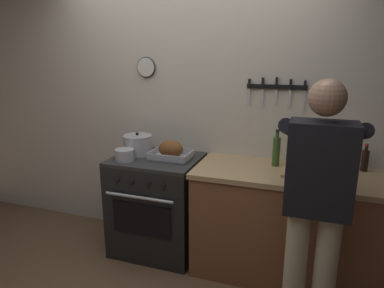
# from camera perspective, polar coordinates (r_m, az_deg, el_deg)

# --- Properties ---
(wall_back) EXTENTS (6.00, 0.13, 2.60)m
(wall_back) POSITION_cam_1_polar(r_m,az_deg,el_deg) (3.19, 0.12, 6.02)
(wall_back) COLOR beige
(wall_back) RESTS_ON ground
(counter_block) EXTENTS (2.03, 0.65, 0.90)m
(counter_block) POSITION_cam_1_polar(r_m,az_deg,el_deg) (2.95, 21.05, -13.12)
(counter_block) COLOR brown
(counter_block) RESTS_ON ground
(stove) EXTENTS (0.76, 0.67, 0.90)m
(stove) POSITION_cam_1_polar(r_m,az_deg,el_deg) (3.20, -5.83, -10.00)
(stove) COLOR black
(stove) RESTS_ON ground
(person_cook) EXTENTS (0.51, 0.63, 1.66)m
(person_cook) POSITION_cam_1_polar(r_m,az_deg,el_deg) (2.22, 20.19, -8.34)
(person_cook) COLOR #C6B793
(person_cook) RESTS_ON ground
(roasting_pan) EXTENTS (0.35, 0.26, 0.16)m
(roasting_pan) POSITION_cam_1_polar(r_m,az_deg,el_deg) (2.98, -3.57, -1.16)
(roasting_pan) COLOR #B7B7BC
(roasting_pan) RESTS_ON stove
(stock_pot) EXTENTS (0.26, 0.26, 0.20)m
(stock_pot) POSITION_cam_1_polar(r_m,az_deg,el_deg) (3.15, -9.08, -0.11)
(stock_pot) COLOR #B7B7BC
(stock_pot) RESTS_ON stove
(saucepan) EXTENTS (0.16, 0.16, 0.10)m
(saucepan) POSITION_cam_1_polar(r_m,az_deg,el_deg) (2.99, -11.19, -1.79)
(saucepan) COLOR #B7B7BC
(saucepan) RESTS_ON stove
(cutting_board) EXTENTS (0.36, 0.24, 0.02)m
(cutting_board) POSITION_cam_1_polar(r_m,az_deg,el_deg) (2.73, 18.56, -4.75)
(cutting_board) COLOR tan
(cutting_board) RESTS_ON counter_block
(bottle_soy_sauce) EXTENTS (0.06, 0.06, 0.22)m
(bottle_soy_sauce) POSITION_cam_1_polar(r_m,az_deg,el_deg) (2.98, 26.93, -2.38)
(bottle_soy_sauce) COLOR black
(bottle_soy_sauce) RESTS_ON counter_block
(bottle_cooking_oil) EXTENTS (0.07, 0.07, 0.28)m
(bottle_cooking_oil) POSITION_cam_1_polar(r_m,az_deg,el_deg) (2.83, 16.80, -1.69)
(bottle_cooking_oil) COLOR gold
(bottle_cooking_oil) RESTS_ON counter_block
(bottle_olive_oil) EXTENTS (0.06, 0.06, 0.30)m
(bottle_olive_oil) POSITION_cam_1_polar(r_m,az_deg,el_deg) (2.86, 13.92, -1.11)
(bottle_olive_oil) COLOR #385623
(bottle_olive_oil) RESTS_ON counter_block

